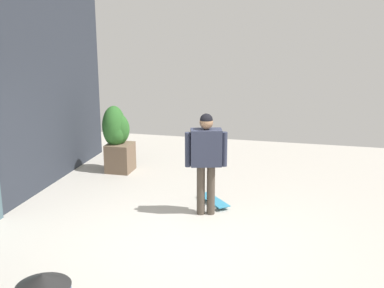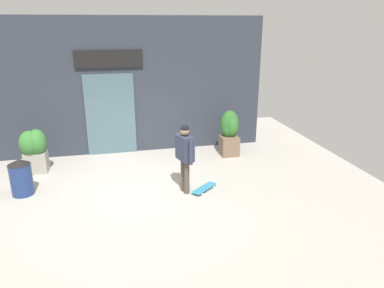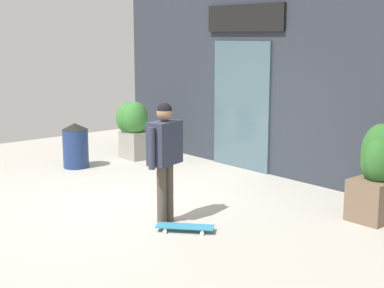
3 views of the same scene
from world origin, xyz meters
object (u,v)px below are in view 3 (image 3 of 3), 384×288
at_px(planter_box_left, 133,126).
at_px(trash_bin, 76,145).
at_px(skateboarder, 165,150).
at_px(planter_box_right, 378,168).
at_px(skateboard, 185,227).

xyz_separation_m(planter_box_left, trash_bin, (-0.09, -1.29, -0.25)).
relative_size(planter_box_left, trash_bin, 1.38).
relative_size(skateboarder, planter_box_right, 1.22).
xyz_separation_m(skateboarder, trash_bin, (-3.71, 0.71, -0.57)).
height_order(skateboarder, skateboard, skateboarder).
bearing_deg(trash_bin, skateboarder, -10.82).
height_order(planter_box_left, trash_bin, planter_box_left).
bearing_deg(planter_box_left, skateboarder, -28.93).
xyz_separation_m(planter_box_right, trash_bin, (-5.53, -1.53, -0.30)).
bearing_deg(planter_box_left, skateboard, -26.56).
relative_size(skateboarder, planter_box_left, 1.37).
bearing_deg(planter_box_right, skateboard, -120.87).
bearing_deg(planter_box_right, trash_bin, -164.54).
height_order(skateboarder, trash_bin, skateboarder).
bearing_deg(skateboarder, planter_box_right, 35.11).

